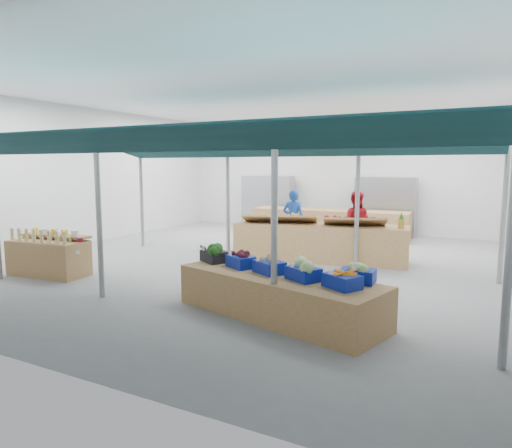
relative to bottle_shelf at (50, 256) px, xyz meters
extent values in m
plane|color=slate|center=(3.34, 3.25, -0.43)|extent=(13.00, 13.00, 0.00)
plane|color=silver|center=(3.34, 3.25, 3.77)|extent=(13.00, 13.00, 0.00)
plane|color=silver|center=(3.34, 9.75, 1.67)|extent=(12.00, 0.00, 12.00)
plane|color=silver|center=(-2.66, 3.25, 1.67)|extent=(0.00, 13.00, 13.00)
cylinder|color=gray|center=(-0.66, 3.75, 1.07)|extent=(0.10, 0.10, 3.00)
cylinder|color=gray|center=(2.34, -0.75, 1.07)|extent=(0.10, 0.10, 3.00)
cylinder|color=gray|center=(2.34, 3.75, 1.07)|extent=(0.10, 0.10, 3.00)
cylinder|color=gray|center=(5.84, -0.75, 1.07)|extent=(0.10, 0.10, 3.00)
cylinder|color=gray|center=(5.84, 3.75, 1.07)|extent=(0.10, 0.10, 3.00)
cylinder|color=gray|center=(8.84, -0.75, 1.07)|extent=(0.10, 0.10, 3.00)
cylinder|color=gray|center=(8.84, 3.75, 1.07)|extent=(0.10, 0.10, 3.00)
cylinder|color=gray|center=(4.09, -0.75, 2.42)|extent=(10.00, 0.06, 0.06)
cylinder|color=gray|center=(4.09, 3.75, 2.42)|extent=(10.00, 0.06, 0.06)
cube|color=#0B292E|center=(4.09, -1.40, 2.35)|extent=(9.50, 1.28, 0.30)
cube|color=#0B292E|center=(4.09, -0.10, 2.35)|extent=(9.50, 1.28, 0.30)
cube|color=#0B292E|center=(4.09, 3.10, 2.35)|extent=(9.50, 1.28, 0.30)
cube|color=#0B292E|center=(4.09, 4.40, 2.35)|extent=(9.50, 1.28, 0.30)
cube|color=#B23F33|center=(0.84, 9.25, 0.57)|extent=(2.00, 0.50, 2.00)
cube|color=#B23F33|center=(5.34, 9.25, 0.57)|extent=(2.00, 0.50, 2.00)
cube|color=brown|center=(0.00, -0.04, -0.04)|extent=(1.81, 0.95, 0.77)
cube|color=#997247|center=(-0.02, 0.20, 0.42)|extent=(1.77, 0.51, 0.06)
cube|color=brown|center=(5.67, -0.22, -0.09)|extent=(3.67, 2.01, 0.68)
cube|color=brown|center=(4.76, 4.25, 0.04)|extent=(4.45, 1.71, 0.93)
cube|color=brown|center=(3.75, 8.01, 0.04)|extent=(5.27, 1.34, 0.94)
cube|color=navy|center=(5.78, -0.46, -0.12)|extent=(0.54, 0.40, 0.61)
imported|color=#1B48B0|center=(3.56, 5.35, 0.44)|extent=(0.69, 0.51, 1.73)
imported|color=maroon|center=(5.36, 5.35, 0.44)|extent=(0.94, 0.78, 1.73)
cube|color=black|center=(4.21, 0.16, 0.35)|extent=(0.61, 0.55, 0.20)
cube|color=white|center=(4.11, -0.03, 0.51)|extent=(0.07, 0.05, 0.06)
cube|color=navy|center=(4.87, -0.01, 0.35)|extent=(0.61, 0.55, 0.20)
cube|color=white|center=(4.76, -0.20, 0.51)|extent=(0.07, 0.05, 0.06)
cube|color=navy|center=(5.48, -0.17, 0.35)|extent=(0.61, 0.55, 0.20)
cube|color=white|center=(5.37, -0.36, 0.51)|extent=(0.07, 0.05, 0.06)
cube|color=navy|center=(6.14, -0.34, 0.35)|extent=(0.61, 0.55, 0.20)
cube|color=white|center=(6.03, -0.53, 0.51)|extent=(0.07, 0.05, 0.06)
cube|color=navy|center=(6.79, -0.51, 0.35)|extent=(0.61, 0.55, 0.20)
cube|color=white|center=(6.69, -0.71, 0.51)|extent=(0.07, 0.05, 0.06)
sphere|color=brown|center=(4.04, 0.08, 0.49)|extent=(0.09, 0.09, 0.09)
sphere|color=brown|center=(3.99, 0.06, 0.53)|extent=(0.06, 0.06, 0.06)
cylinder|color=#AE0B27|center=(2.12, -1.01, 0.67)|extent=(0.12, 0.12, 0.05)
cube|color=white|center=(2.12, -1.07, 0.45)|extent=(0.10, 0.01, 0.07)
cube|color=#997247|center=(3.76, 3.98, 0.62)|extent=(2.02, 1.24, 0.26)
cube|color=#997247|center=(5.65, 4.29, 0.62)|extent=(1.64, 1.12, 0.26)
cylinder|color=#8C6019|center=(6.72, 4.46, 0.61)|extent=(0.14, 0.14, 0.22)
cone|color=#26661E|center=(6.72, 4.46, 0.80)|extent=(0.12, 0.12, 0.18)
cube|color=navy|center=(6.91, -0.09, 0.35)|extent=(0.51, 0.37, 0.20)
cube|color=white|center=(6.91, -0.31, 0.51)|extent=(0.08, 0.01, 0.06)
camera|label=1|loc=(8.63, -6.67, 1.98)|focal=32.00mm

